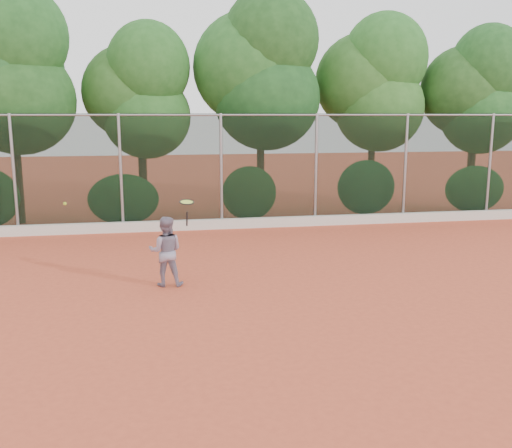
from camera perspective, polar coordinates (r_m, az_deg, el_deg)
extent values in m
plane|color=#CB4D30|center=(11.09, 0.92, -7.33)|extent=(80.00, 80.00, 0.00)
cube|color=silver|center=(17.59, -3.36, 0.02)|extent=(24.00, 0.20, 0.30)
imported|color=gray|center=(11.79, -9.01, -2.71)|extent=(0.76, 0.62, 1.44)
cube|color=black|center=(17.54, -3.49, 5.27)|extent=(24.00, 0.01, 3.50)
cylinder|color=gray|center=(17.45, -3.56, 10.83)|extent=(24.00, 0.06, 0.06)
cylinder|color=gray|center=(17.86, -23.04, 4.52)|extent=(0.09, 0.09, 3.50)
cylinder|color=gray|center=(17.44, -13.36, 4.96)|extent=(0.09, 0.09, 3.50)
cylinder|color=gray|center=(17.54, -3.49, 5.27)|extent=(0.09, 0.09, 3.50)
cylinder|color=gray|center=(18.13, 6.01, 5.41)|extent=(0.09, 0.09, 3.50)
cylinder|color=gray|center=(19.18, 14.69, 5.42)|extent=(0.09, 0.09, 3.50)
cylinder|color=gray|center=(20.62, 22.31, 5.32)|extent=(0.09, 0.09, 3.50)
cylinder|color=#3F2A18|center=(19.80, -22.64, 4.22)|extent=(0.24, 0.24, 2.90)
ellipsoid|color=#2E6526|center=(19.56, -22.65, 11.36)|extent=(3.50, 2.90, 3.40)
ellipsoid|color=#296B2B|center=(20.01, -24.12, 14.09)|extent=(3.80, 3.10, 3.70)
ellipsoid|color=#2C6D29|center=(19.58, -22.84, 16.93)|extent=(3.10, 2.60, 3.20)
cylinder|color=#3C2817|center=(19.76, -11.21, 4.11)|extent=(0.28, 0.28, 2.40)
ellipsoid|color=#23571D|center=(19.53, -10.86, 10.52)|extent=(2.90, 2.40, 2.80)
ellipsoid|color=#24511B|center=(19.85, -12.42, 12.78)|extent=(3.20, 2.70, 3.10)
ellipsoid|color=#1F511C|center=(19.39, -10.73, 15.26)|extent=(2.70, 2.30, 2.90)
cylinder|color=#492B1C|center=(19.77, 0.46, 5.20)|extent=(0.26, 0.26, 3.00)
ellipsoid|color=#256125|center=(19.62, 1.11, 12.46)|extent=(3.60, 3.00, 3.50)
ellipsoid|color=#34772D|center=(19.87, -0.52, 15.33)|extent=(3.90, 3.20, 3.80)
ellipsoid|color=#2B6225|center=(19.68, 1.49, 18.01)|extent=(3.20, 2.70, 3.30)
cylinder|color=#492D1C|center=(21.12, 11.40, 4.94)|extent=(0.24, 0.24, 2.70)
ellipsoid|color=#295B1F|center=(20.99, 12.26, 11.30)|extent=(3.20, 2.70, 3.10)
ellipsoid|color=#25541C|center=(21.12, 10.75, 13.80)|extent=(3.50, 2.90, 3.40)
ellipsoid|color=#21591E|center=(21.02, 12.82, 15.92)|extent=(3.00, 2.50, 3.10)
cylinder|color=#492E1C|center=(22.40, 20.63, 4.53)|extent=(0.28, 0.28, 2.50)
ellipsoid|color=#30722B|center=(22.31, 21.61, 10.24)|extent=(3.00, 2.50, 2.90)
ellipsoid|color=#336727|center=(22.33, 20.22, 12.39)|extent=(3.30, 2.80, 3.20)
ellipsoid|color=#2A6627|center=(22.34, 22.26, 14.32)|extent=(2.80, 2.40, 3.00)
ellipsoid|color=#296024|center=(18.34, -13.11, 2.42)|extent=(2.20, 1.16, 1.60)
ellipsoid|color=#2E6124|center=(18.56, -0.68, 3.11)|extent=(1.80, 1.04, 1.76)
ellipsoid|color=#256327|center=(19.60, 10.95, 3.63)|extent=(2.00, 1.10, 1.84)
ellipsoid|color=#30742C|center=(21.38, 21.01, 3.29)|extent=(2.16, 1.12, 1.64)
cylinder|color=black|center=(11.52, -6.92, 0.52)|extent=(0.04, 0.10, 0.30)
torus|color=black|center=(11.41, -6.94, 2.19)|extent=(0.33, 0.33, 0.08)
cylinder|color=#CDDB40|center=(11.41, -6.94, 2.19)|extent=(0.28, 0.28, 0.06)
sphere|color=#ABC82D|center=(12.04, -18.57, 1.95)|extent=(0.07, 0.07, 0.07)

